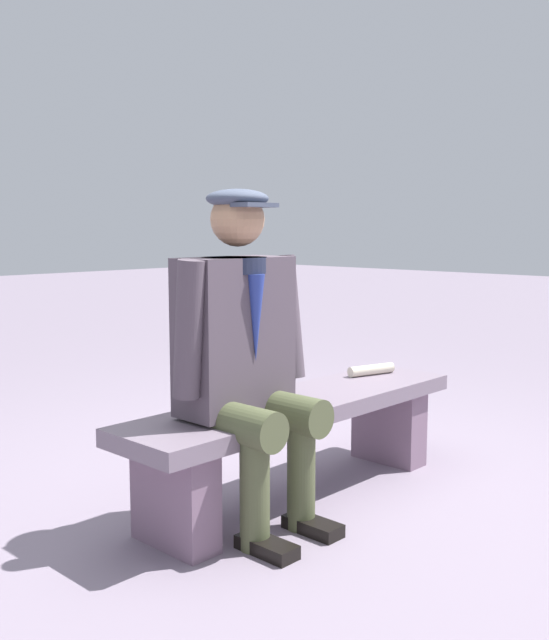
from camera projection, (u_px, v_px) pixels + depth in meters
name	position (u px, v px, depth m)	size (l,w,h in m)	color
ground_plane	(298.00, 496.00, 3.19)	(30.00, 30.00, 0.00)	gray
bench	(298.00, 427.00, 3.15)	(1.74, 0.42, 0.44)	slate
seated_man	(244.00, 348.00, 2.80)	(0.63, 0.54, 1.31)	#4F434E
rolled_magazine	(371.00, 370.00, 3.62)	(0.05, 0.05, 0.26)	beige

